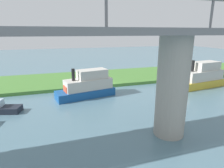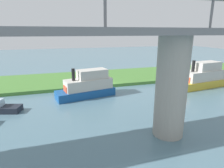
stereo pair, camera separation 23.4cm
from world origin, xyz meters
The scene contains 8 objects.
ground_plane centered at (0.00, 0.00, 0.00)m, with size 160.00×160.00×0.00m, color slate.
grassy_bank centered at (0.00, -6.00, 0.25)m, with size 80.00×12.00×0.50m, color #4C8438.
bridge_pylon centered at (-1.46, 15.22, 4.20)m, with size 2.56×2.56×8.40m, color #9E998E.
bridge_span centered at (-1.46, 15.21, 8.89)m, with size 70.39×4.30×3.25m.
person_on_bank centered at (4.65, -2.68, 1.20)m, with size 0.51×0.51×1.39m.
mooring_post centered at (4.96, -1.08, 1.00)m, with size 0.20×0.20×0.99m, color brown.
riverboat_paddlewheel centered at (3.44, 3.16, 1.50)m, with size 8.30×4.09×4.06m.
motorboat_red centered at (-14.93, 3.95, 1.65)m, with size 8.98×3.96×4.44m.
Camera 2 is at (7.58, 28.00, 8.62)m, focal length 30.37 mm.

